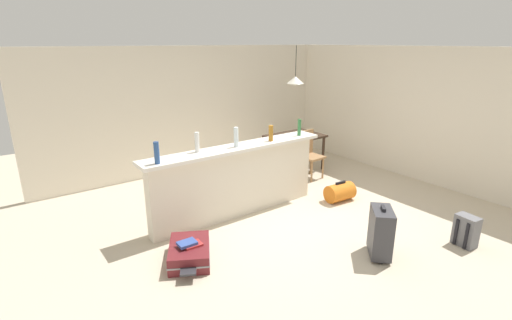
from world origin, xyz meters
The scene contains 18 objects.
ground_plane centered at (0.00, 0.00, -0.03)m, with size 13.00×13.00×0.05m, color beige.
wall_back centered at (0.00, 3.05, 1.25)m, with size 6.60×0.10×2.50m, color silver.
wall_right centered at (3.05, 0.30, 1.25)m, with size 0.10×6.00×2.50m, color silver.
partition_half_wall centered at (-0.67, 0.58, 0.52)m, with size 2.80×0.20×1.05m, color silver.
bar_countertop centered at (-0.67, 0.58, 1.07)m, with size 2.96×0.40×0.05m, color white.
bottle_blue centered at (-1.93, 0.49, 1.24)m, with size 0.07×0.07×0.29m, color #284C89.
bottle_white centered at (-1.27, 0.66, 1.24)m, with size 0.06×0.06×0.28m, color silver.
bottle_clear centered at (-0.69, 0.56, 1.24)m, with size 0.07×0.07×0.29m, color silver.
bottle_amber centered at (-0.07, 0.53, 1.22)m, with size 0.07×0.07×0.25m, color #9E661E.
bottle_green centered at (0.53, 0.53, 1.23)m, with size 0.06×0.06×0.27m, color #2D6B38.
dining_table centered at (1.48, 1.66, 0.65)m, with size 1.10×0.80×0.74m.
dining_chair_near_partition centered at (1.40, 1.17, 0.52)m, with size 0.42×0.42×0.93m.
pendant_lamp centered at (1.48, 1.72, 1.85)m, with size 0.34×0.34×0.76m.
suitcase_flat_maroon centered at (-1.87, -0.15, 0.11)m, with size 0.77×0.89×0.22m.
duffel_bag_orange centered at (1.01, 0.00, 0.15)m, with size 0.51×0.34×0.34m.
suitcase_upright_charcoal centered at (0.09, -1.46, 0.33)m, with size 0.48×0.48×0.67m.
backpack_grey centered at (1.23, -1.97, 0.20)m, with size 0.27×0.30×0.42m.
book_stack centered at (-1.88, -0.19, 0.25)m, with size 0.29×0.19×0.06m.
Camera 1 is at (-3.61, -3.89, 2.58)m, focal length 26.40 mm.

